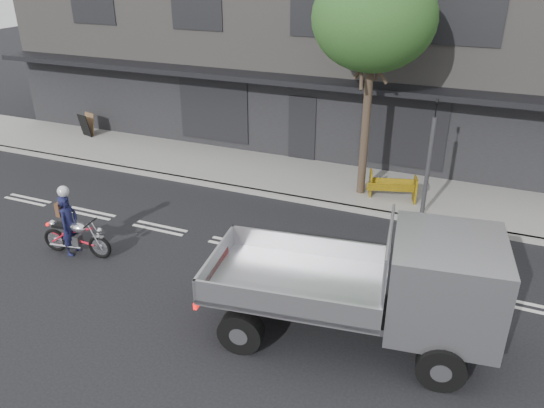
{
  "coord_description": "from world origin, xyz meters",
  "views": [
    {
      "loc": [
        5.43,
        -10.75,
        6.95
      ],
      "look_at": [
        0.76,
        0.5,
        1.11
      ],
      "focal_mm": 35.0,
      "sensor_mm": 36.0,
      "label": 1
    }
  ],
  "objects": [
    {
      "name": "traffic_light_pole",
      "position": [
        4.2,
        3.35,
        1.65
      ],
      "size": [
        0.12,
        0.12,
        3.5
      ],
      "color": "#2D2D30",
      "rests_on": "ground"
    },
    {
      "name": "ground",
      "position": [
        0.0,
        0.0,
        0.0
      ],
      "size": [
        80.0,
        80.0,
        0.0
      ],
      "primitive_type": "plane",
      "color": "black",
      "rests_on": "ground"
    },
    {
      "name": "motorcycle",
      "position": [
        -3.53,
        -1.94,
        0.51
      ],
      "size": [
        1.91,
        0.56,
        0.98
      ],
      "rotation": [
        0.0,
        0.0,
        0.11
      ],
      "color": "black",
      "rests_on": "ground"
    },
    {
      "name": "building_main",
      "position": [
        0.0,
        11.3,
        4.0
      ],
      "size": [
        26.0,
        10.0,
        8.0
      ],
      "primitive_type": "cube",
      "color": "slate",
      "rests_on": "ground"
    },
    {
      "name": "sandwich_board",
      "position": [
        -9.39,
        5.29,
        0.6
      ],
      "size": [
        0.65,
        0.52,
        0.9
      ],
      "primitive_type": null,
      "rotation": [
        0.0,
        0.0,
        -0.28
      ],
      "color": "black",
      "rests_on": "sidewalk"
    },
    {
      "name": "street_tree",
      "position": [
        2.2,
        4.2,
        5.28
      ],
      "size": [
        3.4,
        3.4,
        6.74
      ],
      "color": "#382B21",
      "rests_on": "ground"
    },
    {
      "name": "rider",
      "position": [
        -3.68,
        -1.94,
        0.79
      ],
      "size": [
        0.44,
        0.62,
        1.58
      ],
      "primitive_type": "imported",
      "rotation": [
        0.0,
        0.0,
        1.68
      ],
      "color": "#16183C",
      "rests_on": "ground"
    },
    {
      "name": "construction_barrier",
      "position": [
        3.18,
        3.92,
        0.55
      ],
      "size": [
        1.54,
        0.95,
        0.8
      ],
      "primitive_type": null,
      "rotation": [
        0.0,
        0.0,
        0.28
      ],
      "color": "#ECB50C",
      "rests_on": "sidewalk"
    },
    {
      "name": "flatbed_ute",
      "position": [
        4.75,
        -2.23,
        1.43
      ],
      "size": [
        5.64,
        2.86,
        2.5
      ],
      "rotation": [
        0.0,
        0.0,
        0.13
      ],
      "color": "black",
      "rests_on": "ground"
    },
    {
      "name": "kerb",
      "position": [
        0.0,
        3.1,
        0.07
      ],
      "size": [
        32.0,
        0.2,
        0.15
      ],
      "primitive_type": "cube",
      "color": "gray",
      "rests_on": "ground"
    },
    {
      "name": "sidewalk",
      "position": [
        0.0,
        4.7,
        0.07
      ],
      "size": [
        32.0,
        3.2,
        0.15
      ],
      "primitive_type": "cube",
      "color": "gray",
      "rests_on": "ground"
    }
  ]
}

